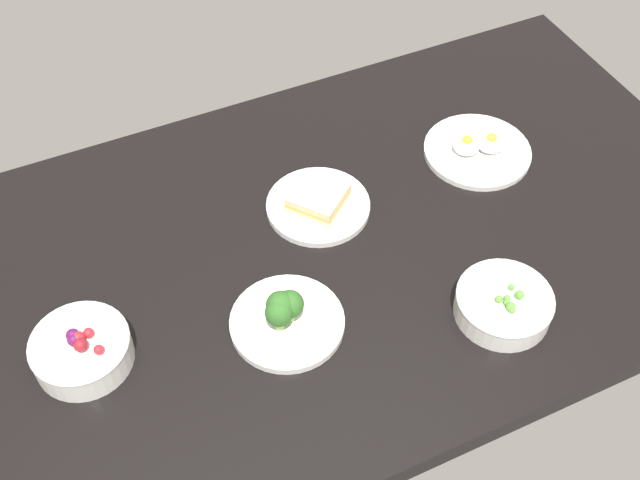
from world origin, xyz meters
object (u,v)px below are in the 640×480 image
(bowl_peas, at_px, (504,304))
(plate_sandwich, at_px, (318,203))
(plate_eggs, at_px, (478,149))
(bowl_berries, at_px, (82,349))
(plate_broccoli, at_px, (286,317))

(bowl_peas, bearing_deg, plate_sandwich, -62.52)
(plate_eggs, distance_m, bowl_peas, 0.37)
(plate_sandwich, bearing_deg, plate_eggs, -179.65)
(plate_sandwich, bearing_deg, bowl_peas, 117.48)
(bowl_berries, bearing_deg, plate_eggs, -170.05)
(plate_eggs, height_order, bowl_berries, bowl_berries)
(plate_sandwich, bearing_deg, bowl_berries, 16.67)
(plate_eggs, height_order, bowl_peas, bowl_peas)
(plate_broccoli, height_order, plate_sandwich, plate_broccoli)
(plate_broccoli, xyz_separation_m, plate_sandwich, (-0.15, -0.21, -0.01))
(plate_eggs, distance_m, plate_broccoli, 0.53)
(plate_broccoli, bearing_deg, bowl_peas, 159.36)
(bowl_peas, bearing_deg, plate_eggs, -116.10)
(bowl_berries, bearing_deg, plate_broccoli, 166.73)
(bowl_peas, relative_size, plate_sandwich, 0.84)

